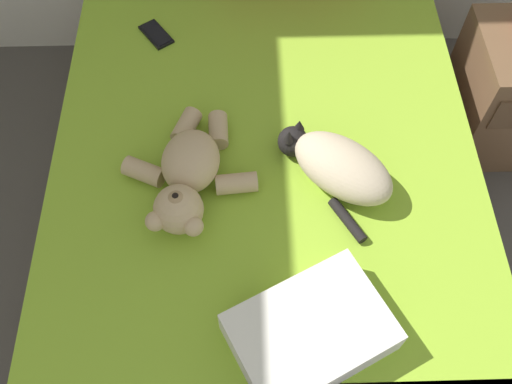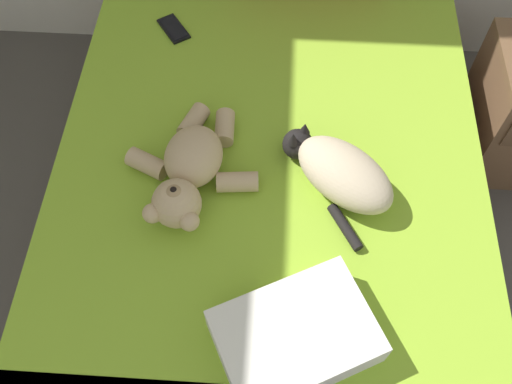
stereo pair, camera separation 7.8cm
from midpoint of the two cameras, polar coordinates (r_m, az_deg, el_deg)
bed at (r=2.02m, az=-0.22°, el=-1.30°), size 1.45×2.03×0.50m
cat at (r=1.73m, az=7.04°, el=2.67°), size 0.39×0.41×0.15m
teddy_bear at (r=1.72m, az=-8.31°, el=1.64°), size 0.43×0.50×0.16m
cell_phone at (r=2.23m, az=-11.21°, el=15.53°), size 0.14×0.16×0.01m
throw_pillow at (r=1.51m, az=4.04°, el=-14.20°), size 0.48×0.43×0.11m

